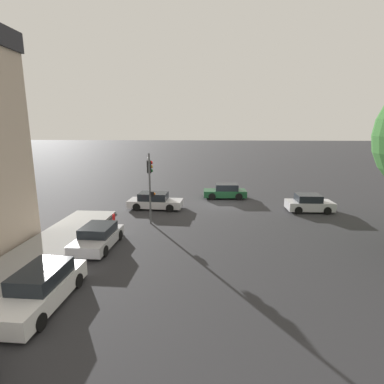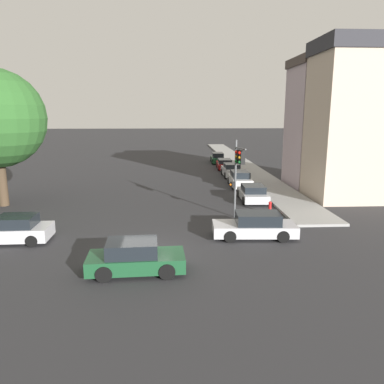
{
  "view_description": "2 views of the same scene",
  "coord_description": "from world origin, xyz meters",
  "px_view_note": "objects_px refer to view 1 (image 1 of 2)",
  "views": [
    {
      "loc": [
        0.98,
        27.8,
        7.06
      ],
      "look_at": [
        2.64,
        3.77,
        1.9
      ],
      "focal_mm": 28.0,
      "sensor_mm": 36.0,
      "label": 1
    },
    {
      "loc": [
        1.38,
        -18.17,
        7.07
      ],
      "look_at": [
        2.53,
        4.12,
        2.3
      ],
      "focal_mm": 35.0,
      "sensor_mm": 36.0,
      "label": 2
    }
  ],
  "objects_px": {
    "crossing_car_1": "(225,191)",
    "parked_car_0": "(98,237)",
    "parked_car_1": "(41,288)",
    "crossing_car_2": "(155,201)",
    "crossing_car_0": "(309,203)",
    "traffic_signal": "(150,175)",
    "fire_hydrant": "(114,219)"
  },
  "relations": [
    {
      "from": "crossing_car_0",
      "to": "crossing_car_1",
      "type": "bearing_deg",
      "value": 146.34
    },
    {
      "from": "crossing_car_2",
      "to": "parked_car_0",
      "type": "relative_size",
      "value": 1.15
    },
    {
      "from": "crossing_car_0",
      "to": "fire_hydrant",
      "type": "bearing_deg",
      "value": -163.5
    },
    {
      "from": "traffic_signal",
      "to": "parked_car_1",
      "type": "height_order",
      "value": "traffic_signal"
    },
    {
      "from": "parked_car_1",
      "to": "crossing_car_0",
      "type": "bearing_deg",
      "value": 135.65
    },
    {
      "from": "crossing_car_2",
      "to": "parked_car_1",
      "type": "xyz_separation_m",
      "value": [
        1.78,
        15.04,
        0.03
      ]
    },
    {
      "from": "crossing_car_2",
      "to": "crossing_car_0",
      "type": "bearing_deg",
      "value": 3.07
    },
    {
      "from": "parked_car_0",
      "to": "parked_car_1",
      "type": "relative_size",
      "value": 0.87
    },
    {
      "from": "traffic_signal",
      "to": "crossing_car_2",
      "type": "height_order",
      "value": "traffic_signal"
    },
    {
      "from": "traffic_signal",
      "to": "crossing_car_2",
      "type": "distance_m",
      "value": 4.82
    },
    {
      "from": "crossing_car_1",
      "to": "fire_hydrant",
      "type": "distance_m",
      "value": 12.74
    },
    {
      "from": "parked_car_1",
      "to": "fire_hydrant",
      "type": "bearing_deg",
      "value": -177.12
    },
    {
      "from": "crossing_car_0",
      "to": "fire_hydrant",
      "type": "distance_m",
      "value": 16.36
    },
    {
      "from": "parked_car_0",
      "to": "fire_hydrant",
      "type": "bearing_deg",
      "value": -173.72
    },
    {
      "from": "parked_car_0",
      "to": "parked_car_1",
      "type": "bearing_deg",
      "value": 0.95
    },
    {
      "from": "traffic_signal",
      "to": "fire_hydrant",
      "type": "distance_m",
      "value": 4.19
    },
    {
      "from": "crossing_car_2",
      "to": "parked_car_0",
      "type": "xyz_separation_m",
      "value": [
        1.76,
        8.96,
        -0.05
      ]
    },
    {
      "from": "parked_car_0",
      "to": "crossing_car_2",
      "type": "bearing_deg",
      "value": 169.95
    },
    {
      "from": "crossing_car_1",
      "to": "fire_hydrant",
      "type": "bearing_deg",
      "value": 44.86
    },
    {
      "from": "parked_car_0",
      "to": "parked_car_1",
      "type": "distance_m",
      "value": 6.09
    },
    {
      "from": "crossing_car_2",
      "to": "crossing_car_1",
      "type": "bearing_deg",
      "value": 38.07
    },
    {
      "from": "parked_car_1",
      "to": "crossing_car_2",
      "type": "bearing_deg",
      "value": 174.15
    },
    {
      "from": "crossing_car_1",
      "to": "parked_car_0",
      "type": "xyz_separation_m",
      "value": [
        8.18,
        13.5,
        -0.08
      ]
    },
    {
      "from": "crossing_car_1",
      "to": "parked_car_0",
      "type": "height_order",
      "value": "crossing_car_1"
    },
    {
      "from": "crossing_car_1",
      "to": "fire_hydrant",
      "type": "height_order",
      "value": "crossing_car_1"
    },
    {
      "from": "crossing_car_1",
      "to": "parked_car_1",
      "type": "bearing_deg",
      "value": 64.31
    },
    {
      "from": "crossing_car_0",
      "to": "crossing_car_2",
      "type": "xyz_separation_m",
      "value": [
        13.45,
        0.06,
        -0.01
      ]
    },
    {
      "from": "traffic_signal",
      "to": "crossing_car_1",
      "type": "relative_size",
      "value": 1.2
    },
    {
      "from": "fire_hydrant",
      "to": "crossing_car_2",
      "type": "bearing_deg",
      "value": -113.49
    },
    {
      "from": "parked_car_0",
      "to": "crossing_car_1",
      "type": "bearing_deg",
      "value": 149.85
    },
    {
      "from": "crossing_car_0",
      "to": "parked_car_0",
      "type": "distance_m",
      "value": 17.69
    },
    {
      "from": "crossing_car_1",
      "to": "parked_car_0",
      "type": "relative_size",
      "value": 1.05
    }
  ]
}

